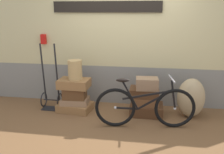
{
  "coord_description": "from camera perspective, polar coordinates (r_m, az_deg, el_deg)",
  "views": [
    {
      "loc": [
        0.5,
        -4.07,
        1.92
      ],
      "look_at": [
        -0.16,
        0.14,
        0.75
      ],
      "focal_mm": 38.55,
      "sensor_mm": 36.0,
      "label": 1
    }
  ],
  "objects": [
    {
      "name": "suitcase_5",
      "position": [
        4.61,
        7.74,
        -5.6
      ],
      "size": [
        0.54,
        0.43,
        0.16
      ],
      "primitive_type": "cube",
      "rotation": [
        0.0,
        0.0,
        0.11
      ],
      "color": "brown",
      "rests_on": "suitcase_4"
    },
    {
      "name": "wicker_basket",
      "position": [
        4.65,
        -8.75,
        1.71
      ],
      "size": [
        0.27,
        0.27,
        0.37
      ],
      "primitive_type": "cylinder",
      "color": "tan",
      "rests_on": "suitcase_3"
    },
    {
      "name": "suitcase_0",
      "position": [
        4.89,
        -8.74,
        -7.01
      ],
      "size": [
        0.69,
        0.53,
        0.15
      ],
      "primitive_type": "cube",
      "rotation": [
        0.0,
        0.0,
        -0.12
      ],
      "color": "olive",
      "rests_on": "ground"
    },
    {
      "name": "suitcase_2",
      "position": [
        4.77,
        -8.83,
        -3.75
      ],
      "size": [
        0.44,
        0.34,
        0.22
      ],
      "primitive_type": "cube",
      "rotation": [
        0.0,
        0.0,
        0.05
      ],
      "color": "brown",
      "rests_on": "suitcase_1"
    },
    {
      "name": "suitcase_7",
      "position": [
        4.47,
        8.29,
        -1.56
      ],
      "size": [
        0.42,
        0.32,
        0.21
      ],
      "primitive_type": "cube",
      "rotation": [
        0.0,
        0.0,
        0.07
      ],
      "color": "#937051",
      "rests_on": "suitcase_6"
    },
    {
      "name": "suitcase_3",
      "position": [
        4.72,
        -8.97,
        -1.52
      ],
      "size": [
        0.6,
        0.43,
        0.17
      ],
      "primitive_type": "cube",
      "rotation": [
        0.0,
        0.0,
        -0.04
      ],
      "color": "olive",
      "rests_on": "suitcase_2"
    },
    {
      "name": "burlap_sack",
      "position": [
        4.69,
        18.22,
        -4.73
      ],
      "size": [
        0.5,
        0.42,
        0.74
      ],
      "primitive_type": "ellipsoid",
      "color": "tan",
      "rests_on": "ground"
    },
    {
      "name": "suitcase_1",
      "position": [
        4.84,
        -8.74,
        -5.59
      ],
      "size": [
        0.55,
        0.39,
        0.12
      ],
      "primitive_type": "cube",
      "rotation": [
        0.0,
        0.0,
        0.05
      ],
      "color": "#937051",
      "rests_on": "suitcase_0"
    },
    {
      "name": "suitcase_4",
      "position": [
        4.7,
        8.14,
        -7.58
      ],
      "size": [
        0.63,
        0.48,
        0.2
      ],
      "primitive_type": "cube",
      "rotation": [
        0.0,
        0.0,
        -0.02
      ],
      "color": "#4C2D19",
      "rests_on": "ground"
    },
    {
      "name": "luggage_trolley",
      "position": [
        5.06,
        -14.27,
        -3.69
      ],
      "size": [
        0.37,
        0.37,
        1.32
      ],
      "color": "black",
      "rests_on": "ground"
    },
    {
      "name": "bicycle",
      "position": [
        4.11,
        7.77,
        -7.04
      ],
      "size": [
        1.68,
        0.46,
        0.87
      ],
      "color": "black",
      "rests_on": "ground"
    },
    {
      "name": "station_building",
      "position": [
        4.98,
        3.23,
        7.57
      ],
      "size": [
        7.24,
        0.74,
        2.48
      ],
      "color": "gray",
      "rests_on": "ground"
    },
    {
      "name": "ground",
      "position": [
        4.54,
        1.79,
        -10.07
      ],
      "size": [
        9.24,
        5.2,
        0.06
      ],
      "primitive_type": "cube",
      "color": "brown"
    },
    {
      "name": "suitcase_6",
      "position": [
        4.58,
        7.67,
        -3.6
      ],
      "size": [
        0.54,
        0.39,
        0.17
      ],
      "primitive_type": "cube",
      "rotation": [
        0.0,
        0.0,
        0.0
      ],
      "color": "#4C2D19",
      "rests_on": "suitcase_5"
    }
  ]
}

